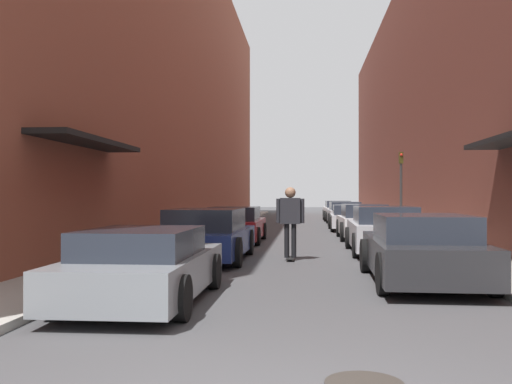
# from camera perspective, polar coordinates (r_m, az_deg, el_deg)

# --- Properties ---
(ground) EXTENTS (111.91, 111.91, 0.00)m
(ground) POSITION_cam_1_polar(r_m,az_deg,el_deg) (24.32, 4.53, -4.25)
(ground) COLOR #424244
(curb_strip_left) EXTENTS (1.80, 50.87, 0.12)m
(curb_strip_left) POSITION_cam_1_polar(r_m,az_deg,el_deg) (29.73, -3.71, -3.42)
(curb_strip_left) COLOR #A3A099
(curb_strip_left) RESTS_ON ground
(curb_strip_right) EXTENTS (1.80, 50.87, 0.12)m
(curb_strip_right) POSITION_cam_1_polar(r_m,az_deg,el_deg) (29.67, 12.96, -3.42)
(curb_strip_right) COLOR #A3A099
(curb_strip_right) RESTS_ON ground
(building_row_left) EXTENTS (4.90, 50.87, 15.94)m
(building_row_left) POSITION_cam_1_polar(r_m,az_deg,el_deg) (30.91, -9.14, 11.44)
(building_row_left) COLOR brown
(building_row_left) RESTS_ON ground
(building_row_right) EXTENTS (4.90, 50.87, 13.13)m
(building_row_right) POSITION_cam_1_polar(r_m,az_deg,el_deg) (30.56, 18.40, 8.92)
(building_row_right) COLOR brown
(building_row_right) RESTS_ON ground
(parked_car_left_0) EXTENTS (1.92, 4.27, 1.15)m
(parked_car_left_0) POSITION_cam_1_polar(r_m,az_deg,el_deg) (9.08, -11.09, -7.27)
(parked_car_left_0) COLOR gray
(parked_car_left_0) RESTS_ON ground
(parked_car_left_1) EXTENTS (2.07, 4.61, 1.32)m
(parked_car_left_1) POSITION_cam_1_polar(r_m,az_deg,el_deg) (14.60, -4.92, -4.35)
(parked_car_left_1) COLOR navy
(parked_car_left_1) RESTS_ON ground
(parked_car_left_2) EXTENTS (1.96, 4.52, 1.26)m
(parked_car_left_2) POSITION_cam_1_polar(r_m,az_deg,el_deg) (20.32, -2.05, -3.31)
(parked_car_left_2) COLOR maroon
(parked_car_left_2) RESTS_ON ground
(parked_car_right_0) EXTENTS (1.98, 4.64, 1.30)m
(parked_car_right_0) POSITION_cam_1_polar(r_m,az_deg,el_deg) (11.25, 16.20, -5.54)
(parked_car_right_0) COLOR #232326
(parked_car_right_0) RESTS_ON ground
(parked_car_right_1) EXTENTS (1.98, 4.37, 1.35)m
(parked_car_right_1) POSITION_cam_1_polar(r_m,az_deg,el_deg) (16.74, 12.67, -3.77)
(parked_car_right_1) COLOR #B7B7BC
(parked_car_right_1) RESTS_ON ground
(parked_car_right_2) EXTENTS (1.88, 4.03, 1.33)m
(parked_car_right_2) POSITION_cam_1_polar(r_m,az_deg,el_deg) (21.94, 10.70, -2.98)
(parked_car_right_2) COLOR silver
(parked_car_right_2) RESTS_ON ground
(parked_car_right_3) EXTENTS (2.07, 4.09, 1.21)m
(parked_car_right_3) POSITION_cam_1_polar(r_m,az_deg,el_deg) (27.30, 9.52, -2.57)
(parked_car_right_3) COLOR #B7B7BC
(parked_car_right_3) RESTS_ON ground
(parked_car_right_4) EXTENTS (1.97, 4.56, 1.30)m
(parked_car_right_4) POSITION_cam_1_polar(r_m,az_deg,el_deg) (32.58, 8.85, -2.14)
(parked_car_right_4) COLOR #B7B7BC
(parked_car_right_4) RESTS_ON ground
(parked_car_right_5) EXTENTS (1.85, 4.14, 1.30)m
(parked_car_right_5) POSITION_cam_1_polar(r_m,az_deg,el_deg) (37.51, 8.17, -1.89)
(parked_car_right_5) COLOR silver
(parked_car_right_5) RESTS_ON ground
(skateboarder) EXTENTS (0.72, 0.78, 1.87)m
(skateboarder) POSITION_cam_1_polar(r_m,az_deg,el_deg) (14.58, 3.45, -2.32)
(skateboarder) COLOR black
(skateboarder) RESTS_ON ground
(manhole_cover) EXTENTS (0.70, 0.70, 0.02)m
(manhole_cover) POSITION_cam_1_polar(r_m,az_deg,el_deg) (5.36, 10.79, -18.33)
(manhole_cover) COLOR #332D28
(manhole_cover) RESTS_ON ground
(traffic_light) EXTENTS (0.16, 0.22, 3.23)m
(traffic_light) POSITION_cam_1_polar(r_m,az_deg,el_deg) (22.80, 14.30, 0.85)
(traffic_light) COLOR #2D2D2D
(traffic_light) RESTS_ON curb_strip_right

